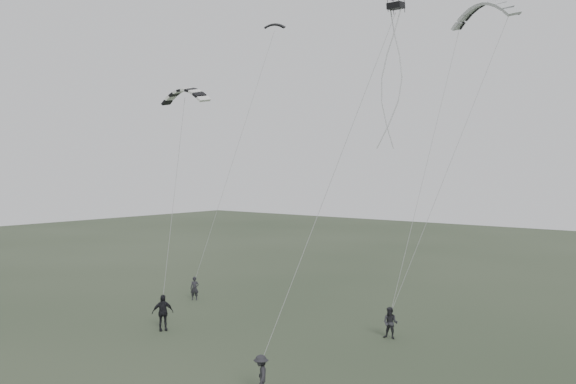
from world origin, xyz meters
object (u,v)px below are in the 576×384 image
Objects in this scene: kite_striped at (185,89)px; flyer_right at (390,323)px; kite_dark_small at (274,25)px; flyer_left at (195,288)px; flyer_far at (261,375)px; kite_pale_large at (484,3)px; kite_box at (396,1)px; flyer_center at (163,312)px.

flyer_right is at bearing 9.28° from kite_striped.
flyer_right is 1.14× the size of kite_dark_small.
flyer_left is 18.50m from kite_dark_small.
flyer_left is 14.28m from flyer_right.
flyer_far is 1.09× the size of kite_dark_small.
kite_pale_large is at bearing 128.70° from flyer_far.
kite_pale_large is 5.80× the size of kite_box.
flyer_left is 22.31m from kite_box.
kite_striped reaches higher than flyer_left.
kite_box reaches higher than flyer_left.
kite_striped reaches higher than flyer_far.
kite_pale_large is at bearing 61.96° from flyer_right.
kite_dark_small reaches higher than flyer_left.
flyer_left is at bearing 171.75° from flyer_right.
kite_box is (13.01, -7.64, -2.65)m from kite_dark_small.
flyer_far is 0.37× the size of kite_pale_large.
flyer_left is at bearing -157.14° from kite_dark_small.
kite_dark_small is 15.32m from kite_box.
kite_striped is (-11.36, 6.37, 12.51)m from flyer_far.
kite_dark_small is 0.34× the size of kite_pale_large.
kite_box is (2.38, 6.11, 15.02)m from flyer_far.
flyer_center is at bearing -116.97° from kite_pale_large.
flyer_right is 0.83× the size of flyer_center.
flyer_far is at bearing -101.82° from flyer_right.
kite_box is at bearing -6.58° from kite_striped.
flyer_left is 13.07m from kite_striped.
flyer_far is (13.81, -9.29, -0.01)m from flyer_left.
kite_pale_large is (13.35, 2.31, -0.49)m from kite_dark_small.
kite_striped is at bearing -83.05° from flyer_left.
kite_dark_small is at bearing 146.20° from kite_box.
kite_pale_large is at bearing -13.21° from flyer_center.
kite_box is at bearing -69.37° from flyer_right.
kite_pale_large reaches higher than flyer_left.
kite_box is at bearing 117.02° from flyer_far.
flyer_left is at bearing 65.34° from flyer_center.
flyer_left is 24.78m from kite_pale_large.
kite_dark_small is 13.56m from kite_pale_large.
kite_dark_small is at bearing 149.94° from flyer_right.
flyer_right is 1.05× the size of flyer_far.
kite_box is (-0.34, -9.94, -2.16)m from kite_pale_large.
kite_striped is at bearing -127.85° from kite_pale_large.
flyer_far is 18.06m from kite_striped.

